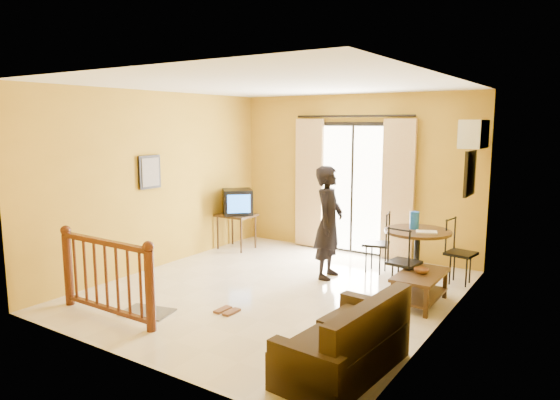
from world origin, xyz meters
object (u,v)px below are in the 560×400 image
Objects in this scene: dining_table at (417,241)px; coffee_table at (420,284)px; television at (238,202)px; sofa at (347,345)px; standing_person at (329,222)px.

dining_table reaches higher than coffee_table.
television reaches higher than sofa.
television is at bearing 144.96° from sofa.
coffee_table is at bearing -68.74° from dining_table.
coffee_table is (3.72, -0.98, -0.60)m from television.
dining_table is 0.60× the size of sofa.
dining_table is at bearing -46.74° from television.
television is at bearing 177.31° from dining_table.
dining_table is at bearing 111.26° from coffee_table.
dining_table is 0.56× the size of standing_person.
television is 0.41× the size of standing_person.
television is 0.74× the size of coffee_table.
dining_table is at bearing -77.94° from standing_person.
dining_table is 0.94m from coffee_table.
coffee_table is 2.13m from sofa.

